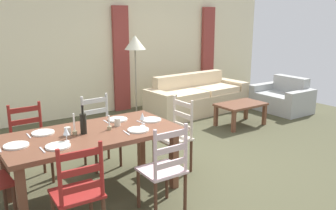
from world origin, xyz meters
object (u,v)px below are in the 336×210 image
at_px(wine_bottle, 83,123).
at_px(couch, 196,99).
at_px(dining_chair_far_left, 30,143).
at_px(wine_glass_near_right, 142,117).
at_px(dining_chair_near_left, 78,193).
at_px(wine_glass_near_left, 66,131).
at_px(standing_lamp, 135,48).
at_px(coffee_cup_secondary, 68,131).
at_px(dining_chair_head_east, 176,135).
at_px(coffee_table, 241,107).
at_px(coffee_cup_primary, 117,122).
at_px(armchair_upholstered, 283,99).
at_px(dining_table, 92,139).
at_px(dining_chair_far_right, 100,131).
at_px(dining_chair_near_right, 164,169).

height_order(wine_bottle, couch, wine_bottle).
relative_size(dining_chair_far_left, wine_glass_near_right, 5.96).
relative_size(dining_chair_near_left, wine_glass_near_right, 5.96).
height_order(wine_glass_near_left, standing_lamp, standing_lamp).
height_order(wine_bottle, coffee_cup_secondary, wine_bottle).
relative_size(dining_chair_far_left, wine_bottle, 3.04).
distance_m(dining_chair_head_east, coffee_cup_secondary, 1.45).
distance_m(wine_bottle, coffee_table, 3.58).
xyz_separation_m(coffee_cup_primary, armchair_upholstered, (4.53, 1.15, -0.55)).
bearing_deg(dining_chair_far_left, coffee_cup_primary, -42.52).
relative_size(dining_table, couch, 0.82).
relative_size(dining_table, wine_glass_near_left, 11.80).
height_order(dining_table, dining_chair_far_right, dining_chair_far_right).
bearing_deg(coffee_table, dining_chair_far_right, -176.01).
distance_m(dining_chair_far_right, coffee_cup_primary, 0.78).
xyz_separation_m(dining_chair_near_right, dining_chair_head_east, (0.72, 0.80, 0.00)).
xyz_separation_m(dining_chair_head_east, wine_glass_near_left, (-1.50, -0.18, 0.38)).
height_order(dining_table, standing_lamp, standing_lamp).
distance_m(dining_chair_near_left, wine_glass_near_right, 1.26).
xyz_separation_m(dining_chair_far_left, coffee_table, (3.80, 0.16, -0.12)).
relative_size(dining_chair_far_left, coffee_cup_primary, 10.67).
distance_m(dining_chair_head_east, couch, 2.99).
distance_m(dining_chair_far_right, dining_chair_head_east, 1.03).
distance_m(wine_bottle, coffee_cup_primary, 0.44).
bearing_deg(dining_table, dining_chair_far_left, 121.03).
bearing_deg(coffee_cup_secondary, dining_chair_head_east, -0.21).
relative_size(dining_chair_near_left, dining_chair_far_left, 1.00).
bearing_deg(dining_chair_far_left, coffee_table, 2.35).
xyz_separation_m(dining_table, couch, (3.25, 2.16, -0.37)).
relative_size(dining_chair_near_left, couch, 0.41).
bearing_deg(armchair_upholstered, coffee_cup_secondary, -167.24).
relative_size(dining_chair_near_right, dining_chair_head_east, 1.00).
xyz_separation_m(dining_chair_near_right, coffee_cup_secondary, (-0.70, 0.80, 0.32)).
height_order(wine_glass_near_right, coffee_cup_primary, wine_glass_near_right).
bearing_deg(wine_glass_near_left, dining_table, 24.98).
xyz_separation_m(wine_bottle, couch, (3.34, 2.17, -0.58)).
distance_m(coffee_cup_primary, coffee_table, 3.15).
relative_size(dining_chair_near_left, dining_chair_far_right, 1.00).
relative_size(dining_chair_near_left, dining_chair_head_east, 1.00).
xyz_separation_m(wine_bottle, coffee_cup_primary, (0.43, 0.05, -0.07)).
relative_size(dining_chair_far_right, dining_chair_head_east, 1.00).
relative_size(coffee_cup_secondary, armchair_upholstered, 0.08).
bearing_deg(dining_chair_far_right, armchair_upholstered, 5.79).
xyz_separation_m(dining_chair_near_left, coffee_cup_secondary, (0.20, 0.78, 0.32)).
distance_m(dining_chair_near_right, standing_lamp, 3.56).
relative_size(dining_chair_near_left, wine_bottle, 3.04).
bearing_deg(coffee_table, couch, 93.38).
relative_size(dining_chair_near_right, coffee_cup_secondary, 10.67).
bearing_deg(coffee_cup_primary, dining_chair_far_left, 137.48).
bearing_deg(standing_lamp, dining_chair_far_left, -146.83).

